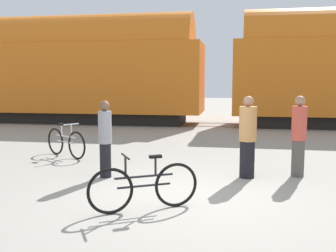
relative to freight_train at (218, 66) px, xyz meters
name	(u,v)px	position (x,y,z in m)	size (l,w,h in m)	color
ground_plane	(183,197)	(0.00, -11.52, -2.71)	(80.00, 80.00, 0.00)	gray
freight_train	(218,66)	(0.00, 0.00, 0.00)	(48.73, 2.91, 5.17)	black
rail_near	(216,127)	(0.00, -0.72, -2.70)	(60.73, 0.07, 0.01)	#4C4238
rail_far	(218,123)	(0.00, 0.72, -2.70)	(60.73, 0.07, 0.01)	#4C4238
bicycle_black	(144,187)	(-0.50, -12.33, -2.32)	(1.60, 0.94, 0.91)	black
bicycle_silver	(66,143)	(-3.62, -8.42, -2.32)	(1.51, 0.99, 0.93)	black
person_in_red	(299,136)	(2.23, -9.59, -1.83)	(0.31, 0.31, 1.74)	#514C47
person_in_grey	(105,138)	(-1.82, -10.38, -1.87)	(0.28, 0.28, 1.64)	black
person_in_tan	(248,137)	(1.15, -9.88, -1.84)	(0.37, 0.37, 1.74)	black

